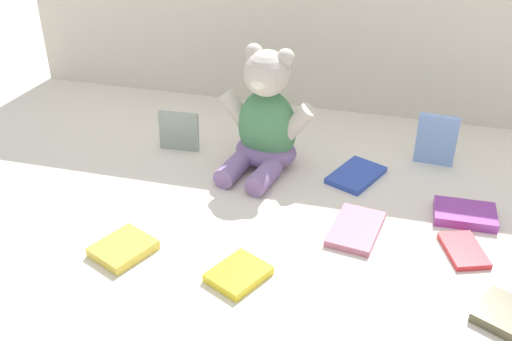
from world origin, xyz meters
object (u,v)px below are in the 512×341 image
(book_case_6, at_px, (238,274))
(book_case_1, at_px, (465,214))
(book_case_3, at_px, (356,175))
(book_case_8, at_px, (179,131))
(book_case_2, at_px, (436,140))
(book_case_7, at_px, (506,315))
(book_case_0, at_px, (123,248))
(book_case_4, at_px, (356,229))
(teddy_bear, at_px, (265,124))
(book_case_5, at_px, (464,250))

(book_case_6, bearing_deg, book_case_1, -116.82)
(book_case_3, height_order, book_case_8, book_case_8)
(book_case_2, bearing_deg, book_case_1, -68.44)
(book_case_2, xyz_separation_m, book_case_7, (0.12, -0.49, -0.05))
(book_case_2, relative_size, book_case_7, 1.34)
(book_case_1, distance_m, book_case_7, 0.28)
(book_case_0, height_order, book_case_8, book_case_8)
(book_case_4, bearing_deg, teddy_bear, -33.11)
(book_case_0, height_order, book_case_1, book_case_1)
(book_case_5, relative_size, book_case_8, 1.08)
(book_case_6, bearing_deg, book_case_0, 23.43)
(book_case_1, xyz_separation_m, book_case_7, (0.06, -0.28, -0.00))
(book_case_5, relative_size, book_case_7, 1.15)
(teddy_bear, xyz_separation_m, book_case_0, (-0.18, -0.39, -0.10))
(book_case_4, bearing_deg, book_case_8, -18.08)
(book_case_0, relative_size, book_case_3, 0.79)
(book_case_4, relative_size, book_case_8, 1.44)
(book_case_2, distance_m, book_case_3, 0.21)
(book_case_3, height_order, book_case_4, book_case_4)
(book_case_0, distance_m, book_case_6, 0.23)
(teddy_bear, bearing_deg, book_case_6, -71.86)
(book_case_2, relative_size, book_case_3, 0.93)
(book_case_1, bearing_deg, book_case_7, -169.73)
(book_case_4, xyz_separation_m, book_case_7, (0.27, -0.17, 0.00))
(book_case_6, relative_size, book_case_7, 1.10)
(book_case_1, height_order, book_case_6, book_case_1)
(book_case_4, bearing_deg, book_case_1, -145.27)
(book_case_6, bearing_deg, teddy_bear, -55.99)
(teddy_bear, bearing_deg, book_case_8, -173.72)
(book_case_7, relative_size, book_case_8, 0.94)
(teddy_bear, bearing_deg, book_case_3, 8.95)
(book_case_3, distance_m, book_case_7, 0.48)
(book_case_2, height_order, book_case_7, book_case_2)
(book_case_5, xyz_separation_m, book_case_8, (-0.66, 0.24, 0.04))
(book_case_1, relative_size, book_case_6, 1.22)
(teddy_bear, bearing_deg, book_case_4, -30.79)
(book_case_3, xyz_separation_m, book_case_4, (0.02, -0.20, 0.00))
(book_case_6, xyz_separation_m, book_case_8, (-0.27, 0.42, 0.04))
(book_case_4, bearing_deg, book_case_7, 155.29)
(book_case_1, bearing_deg, book_case_5, 176.37)
(book_case_5, height_order, book_case_8, book_case_8)
(book_case_8, bearing_deg, book_case_7, -32.37)
(teddy_bear, distance_m, book_case_2, 0.40)
(book_case_6, height_order, book_case_7, book_case_7)
(teddy_bear, xyz_separation_m, book_case_7, (0.50, -0.38, -0.10))
(book_case_4, xyz_separation_m, book_case_6, (-0.19, -0.19, 0.00))
(book_case_0, relative_size, book_case_6, 1.04)
(book_case_3, bearing_deg, book_case_1, -179.56)
(book_case_8, bearing_deg, book_case_3, -6.47)
(book_case_5, distance_m, book_case_7, 0.17)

